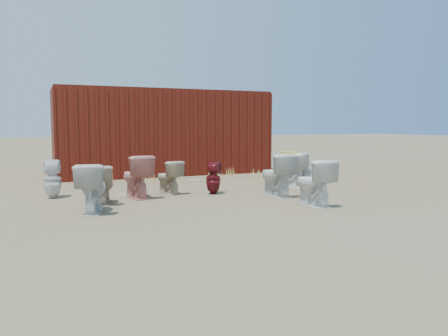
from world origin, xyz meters
name	(u,v)px	position (x,y,z in m)	size (l,w,h in m)	color
ground	(237,200)	(0.00, 0.00, 0.00)	(100.00, 100.00, 0.00)	brown
shipping_container	(162,132)	(0.00, 5.20, 1.20)	(6.00, 2.40, 2.40)	#50120D
toilet_front_a	(92,188)	(-2.66, -0.20, 0.40)	(0.45, 0.79, 0.81)	silver
toilet_front_pink	(136,176)	(-1.70, 0.96, 0.42)	(0.47, 0.82, 0.84)	#D8847D
toilet_front_c	(314,183)	(0.95, -1.12, 0.41)	(0.46, 0.81, 0.82)	white
toilet_front_maroon	(213,178)	(-0.15, 0.81, 0.33)	(0.30, 0.30, 0.66)	maroon
toilet_front_e	(276,175)	(0.88, 0.04, 0.43)	(0.48, 0.84, 0.86)	silver
toilet_back_a	(52,179)	(-3.19, 1.58, 0.37)	(0.33, 0.34, 0.74)	silver
toilet_back_beige_left	(103,184)	(-2.39, 0.56, 0.35)	(0.40, 0.69, 0.71)	#C5AB90
toilet_back_beige_right	(168,177)	(-0.98, 1.21, 0.34)	(0.38, 0.67, 0.69)	#C6B191
toilet_back_yellowlid	(289,170)	(1.82, 1.05, 0.39)	(0.44, 0.77, 0.79)	white
toilet_back_e	(305,171)	(2.22, 1.02, 0.35)	(0.32, 0.33, 0.71)	white
yellow_lid	(290,152)	(1.82, 1.05, 0.80)	(0.40, 0.50, 0.03)	yellow
loose_tank	(316,184)	(1.90, 0.12, 0.17)	(0.50, 0.20, 0.35)	white
loose_lid_near	(195,180)	(0.24, 2.99, 0.01)	(0.38, 0.49, 0.02)	tan
loose_lid_far	(129,195)	(-1.78, 1.35, 0.01)	(0.36, 0.47, 0.02)	tan
weed_clump_a	(105,180)	(-2.03, 2.77, 0.15)	(0.36, 0.36, 0.30)	#CCB551
weed_clump_b	(215,175)	(0.72, 2.81, 0.15)	(0.32, 0.32, 0.31)	#CCB551
weed_clump_c	(257,173)	(1.88, 2.75, 0.15)	(0.36, 0.36, 0.30)	#CCB551
weed_clump_d	(150,177)	(-0.90, 3.11, 0.13)	(0.30, 0.30, 0.26)	#CCB551
weed_clump_e	(227,172)	(1.37, 3.50, 0.13)	(0.34, 0.34, 0.27)	#CCB551
weed_clump_f	(359,181)	(3.39, 0.52, 0.12)	(0.28, 0.28, 0.23)	#CCB551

